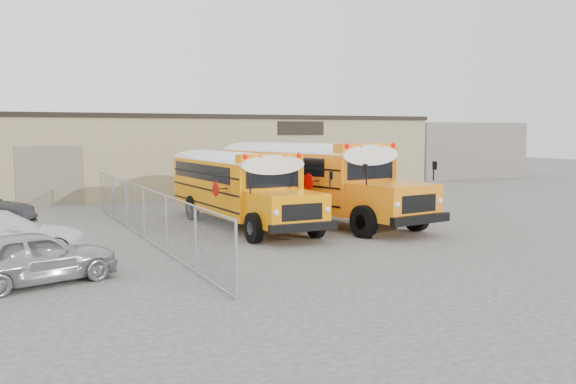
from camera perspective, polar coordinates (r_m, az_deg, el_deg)
name	(u,v)px	position (r m, az deg, el deg)	size (l,w,h in m)	color
ground	(338,240)	(22.18, 4.48, -4.24)	(120.00, 120.00, 0.00)	#474541
warehouse	(179,153)	(40.48, -9.69, 3.44)	(30.20, 10.20, 4.67)	tan
chainlink_fence	(144,213)	(22.69, -12.68, -1.84)	(0.07, 18.07, 1.81)	#979AA0
distant_building_right	(445,149)	(55.37, 13.81, 3.69)	(10.00, 8.00, 4.40)	gray
school_bus_left	(188,173)	(31.21, -8.84, 1.67)	(3.13, 10.18, 2.96)	orange
school_bus_right	(228,167)	(32.44, -5.33, 2.20)	(4.74, 11.58, 3.30)	orange
tarp_bundle	(379,215)	(22.93, 8.07, -2.06)	(1.08, 1.08, 1.47)	black
car_silver	(34,257)	(16.76, -21.67, -5.42)	(1.60, 3.97, 1.35)	#AFAFB3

